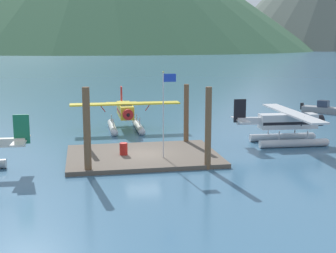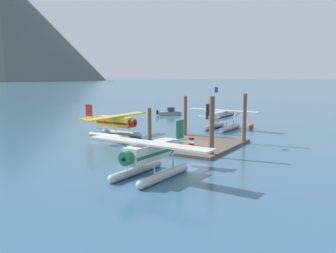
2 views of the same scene
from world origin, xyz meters
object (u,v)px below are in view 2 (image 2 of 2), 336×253
Objects in this scene: seaplane_yellow_bow_centre at (115,124)px; mooring_buoy at (251,126)px; fuel_drum at (191,141)px; seaplane_silver_stbd_fwd at (222,118)px; seaplane_cream_port_aft at (150,156)px; flagpole at (215,107)px; boat_grey_open_east at (170,113)px.

mooring_buoy is at bearing -37.02° from seaplane_yellow_bow_centre.
seaplane_silver_stbd_fwd is (13.92, 2.44, 0.84)m from fuel_drum.
seaplane_silver_stbd_fwd is 1.00× the size of seaplane_cream_port_aft.
mooring_buoy is 0.07× the size of seaplane_yellow_bow_centre.
flagpole reaches higher than seaplane_cream_port_aft.
mooring_buoy is (16.87, -0.81, -0.37)m from fuel_drum.
flagpole is at bearing -24.33° from fuel_drum.
seaplane_cream_port_aft is 41.49m from boat_grey_open_east.
seaplane_yellow_bow_centre reaches higher than boat_grey_open_east.
fuel_drum is at bearing -170.05° from seaplane_silver_stbd_fwd.
fuel_drum is 0.08× the size of seaplane_cream_port_aft.
mooring_buoy is 0.18× the size of boat_grey_open_east.
seaplane_yellow_bow_centre is (12.10, 13.23, 0.00)m from seaplane_cream_port_aft.
fuel_drum is 0.08× the size of seaplane_yellow_bow_centre.
seaplane_cream_port_aft is at bearing -151.26° from boat_grey_open_east.
seaplane_yellow_bow_centre is 25.20m from boat_grey_open_east.
seaplane_yellow_bow_centre is at bearing 142.98° from mooring_buoy.
seaplane_cream_port_aft is (-13.77, -0.93, -2.52)m from flagpole.
flagpole is at bearing -178.08° from mooring_buoy.
boat_grey_open_east is (25.44, 17.73, -0.25)m from fuel_drum.
seaplane_silver_stbd_fwd is at bearing -127.02° from boat_grey_open_east.
boat_grey_open_east is (8.57, 18.54, 0.12)m from mooring_buoy.
boat_grey_open_east is (22.60, 19.01, -3.61)m from flagpole.
seaplane_silver_stbd_fwd is 25.27m from seaplane_cream_port_aft.
fuel_drum is 11.12m from seaplane_yellow_bow_centre.
seaplane_silver_stbd_fwd is 19.18m from boat_grey_open_east.
mooring_buoy is at bearing 1.92° from flagpole.
fuel_drum is 16.90m from mooring_buoy.
mooring_buoy is 27.86m from seaplane_cream_port_aft.
seaplane_yellow_bow_centre is at bearing 97.70° from flagpole.
seaplane_cream_port_aft is 17.93m from seaplane_yellow_bow_centre.
flagpole is 8.22× the size of mooring_buoy.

